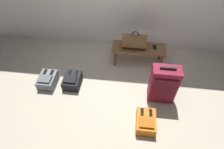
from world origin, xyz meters
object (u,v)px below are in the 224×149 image
duffel_bag_brown (134,41)px  backpack_orange (146,122)px  cell_phone (155,47)px  suitcase_upright_burgundy (163,84)px  backpack_grey (48,80)px  bench (139,50)px  backpack_dark (72,80)px

duffel_bag_brown → backpack_orange: duffel_bag_brown is taller
cell_phone → suitcase_upright_burgundy: size_ratio=0.20×
cell_phone → suitcase_upright_burgundy: bearing=-83.7°
cell_phone → backpack_orange: 1.44m
duffel_bag_brown → backpack_grey: bearing=-153.0°
cell_phone → duffel_bag_brown: bearing=-175.8°
backpack_grey → backpack_orange: bearing=-19.8°
suitcase_upright_burgundy → backpack_orange: 0.63m
bench → backpack_grey: 1.76m
backpack_grey → duffel_bag_brown: bearing=27.0°
bench → cell_phone: (0.29, 0.03, 0.06)m
suitcase_upright_burgundy → backpack_grey: size_ratio=1.93×
backpack_orange → suitcase_upright_burgundy: bearing=65.5°
duffel_bag_brown → bench: bearing=0.0°
cell_phone → backpack_dark: size_ratio=0.38×
bench → cell_phone: bearing=5.5°
duffel_bag_brown → backpack_dark: duffel_bag_brown is taller
backpack_orange → backpack_dark: (-1.29, 0.66, 0.00)m
bench → backpack_grey: (-1.57, -0.75, -0.23)m
suitcase_upright_burgundy → duffel_bag_brown: bearing=119.6°
duffel_bag_brown → backpack_orange: size_ratio=1.16×
suitcase_upright_burgundy → backpack_dark: (-1.52, 0.14, -0.28)m
duffel_bag_brown → cell_phone: bearing=4.2°
duffel_bag_brown → backpack_orange: (0.25, -1.37, -0.41)m
bench → backpack_dark: 1.36m
duffel_bag_brown → backpack_grey: (-1.47, -0.75, -0.41)m
bench → backpack_grey: size_ratio=2.63×
backpack_orange → backpack_grey: bearing=160.2°
backpack_orange → backpack_grey: same height
backpack_orange → bench: bearing=96.3°
bench → cell_phone: cell_phone is taller
duffel_bag_brown → backpack_dark: (-1.04, -0.71, -0.41)m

